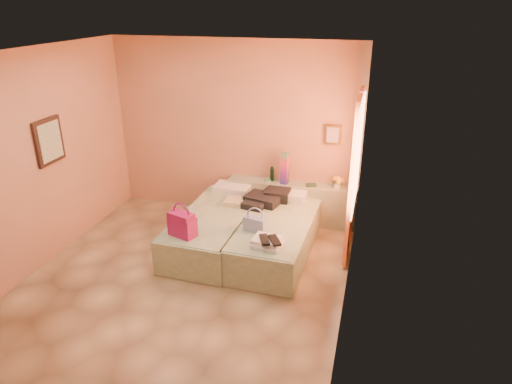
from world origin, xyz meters
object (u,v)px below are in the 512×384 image
headboard_ledge (291,202)px  magenta_handbag (182,224)px  flower_vase (338,182)px  towel_stack (268,243)px  bed_right (276,237)px  water_bottle (272,174)px  blue_handbag (255,224)px  bed_left (216,229)px  green_book (311,185)px

headboard_ledge → magenta_handbag: size_ratio=5.85×
flower_vase → magenta_handbag: flower_vase is taller
headboard_ledge → towel_stack: 1.77m
magenta_handbag → towel_stack: size_ratio=1.00×
bed_right → magenta_handbag: bearing=-144.5°
water_bottle → blue_handbag: size_ratio=0.77×
magenta_handbag → bed_right: bearing=51.9°
bed_left → magenta_handbag: bearing=-102.2°
bed_left → flower_vase: bearing=33.8°
headboard_ledge → bed_right: size_ratio=1.02×
bed_left → green_book: bearing=41.9°
bed_left → magenta_handbag: magenta_handbag is taller
headboard_ledge → flower_vase: flower_vase is taller
flower_vase → blue_handbag: size_ratio=0.80×
blue_handbag → headboard_ledge: bearing=93.3°
water_bottle → green_book: size_ratio=1.46×
bed_right → flower_vase: bearing=56.5°
bed_left → water_bottle: 1.32m
water_bottle → magenta_handbag: (-0.76, -1.79, -0.10)m
headboard_ledge → magenta_handbag: magenta_handbag is taller
headboard_ledge → water_bottle: (-0.33, 0.02, 0.44)m
green_book → blue_handbag: size_ratio=0.53×
flower_vase → blue_handbag: bearing=-124.2°
bed_left → towel_stack: (0.95, -0.71, 0.30)m
water_bottle → headboard_ledge: bearing=-3.8°
green_book → flower_vase: size_ratio=0.66×
headboard_ledge → towel_stack: headboard_ledge is taller
bed_right → water_bottle: size_ratio=8.73×
bed_left → green_book: green_book is taller
bed_left → magenta_handbag: size_ratio=5.71×
headboard_ledge → bed_right: bearing=-90.3°
headboard_ledge → bed_right: headboard_ledge is taller
green_book → flower_vase: (0.40, -0.01, 0.11)m
headboard_ledge → blue_handbag: 1.45m
magenta_handbag → flower_vase: bearing=62.1°
flower_vase → towel_stack: size_ratio=0.68×
bed_left → flower_vase: flower_vase is taller
flower_vase → blue_handbag: 1.66m
bed_right → headboard_ledge: bearing=91.6°
bed_left → flower_vase: 1.97m
water_bottle → green_book: 0.65m
bed_left → bed_right: same height
green_book → blue_handbag: blue_handbag is taller
headboard_ledge → blue_handbag: blue_handbag is taller
headboard_ledge → green_book: (0.31, -0.03, 0.34)m
headboard_ledge → towel_stack: (0.05, -1.76, 0.23)m
bed_left → water_bottle: water_bottle is taller
headboard_ledge → green_book: bearing=-5.8°
bed_left → water_bottle: bearing=63.6°
water_bottle → blue_handbag: (0.11, -1.43, -0.17)m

